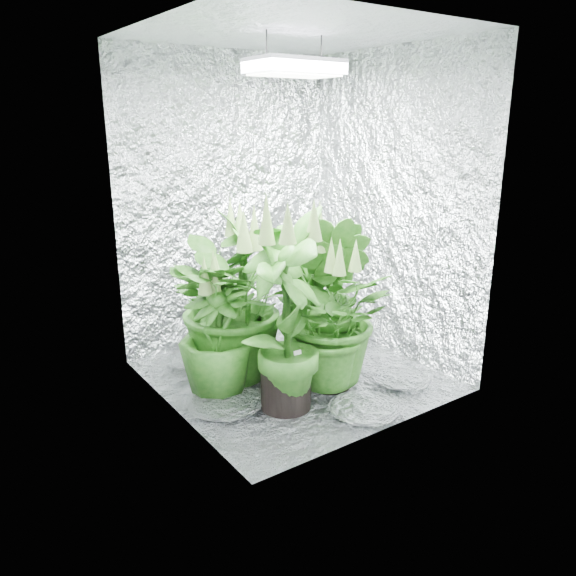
# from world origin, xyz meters

# --- Properties ---
(ground) EXTENTS (1.60, 1.60, 0.00)m
(ground) POSITION_xyz_m (0.00, 0.00, 0.00)
(ground) COLOR silver
(ground) RESTS_ON ground
(walls) EXTENTS (1.62, 1.62, 2.00)m
(walls) POSITION_xyz_m (0.00, 0.00, 1.00)
(walls) COLOR silver
(walls) RESTS_ON ground
(ceiling) EXTENTS (1.60, 1.60, 0.01)m
(ceiling) POSITION_xyz_m (0.00, 0.00, 2.00)
(ceiling) COLOR silver
(ceiling) RESTS_ON walls
(grow_lamp) EXTENTS (0.50, 0.30, 0.22)m
(grow_lamp) POSITION_xyz_m (0.00, 0.00, 1.83)
(grow_lamp) COLOR gray
(grow_lamp) RESTS_ON ceiling
(plant_a) EXTENTS (1.02, 1.02, 1.08)m
(plant_a) POSITION_xyz_m (-0.31, 0.18, 0.51)
(plant_a) COLOR black
(plant_a) RESTS_ON ground
(plant_b) EXTENTS (0.69, 0.69, 1.07)m
(plant_b) POSITION_xyz_m (-0.07, 0.47, 0.50)
(plant_b) COLOR black
(plant_b) RESTS_ON ground
(plant_c) EXTENTS (0.45, 0.45, 0.88)m
(plant_c) POSITION_xyz_m (0.25, 0.21, 0.39)
(plant_c) COLOR black
(plant_c) RESTS_ON ground
(plant_d) EXTENTS (0.54, 0.54, 0.87)m
(plant_d) POSITION_xyz_m (-0.51, 0.04, 0.40)
(plant_d) COLOR black
(plant_d) RESTS_ON ground
(plant_e) EXTENTS (1.02, 1.02, 0.93)m
(plant_e) POSITION_xyz_m (0.09, -0.25, 0.44)
(plant_e) COLOR black
(plant_e) RESTS_ON ground
(plant_f) EXTENTS (0.70, 0.70, 1.20)m
(plant_f) POSITION_xyz_m (-0.27, -0.31, 0.56)
(plant_f) COLOR black
(plant_f) RESTS_ON ground
(plant_g) EXTENTS (0.71, 0.71, 1.09)m
(plant_g) POSITION_xyz_m (0.22, -0.04, 0.50)
(plant_g) COLOR black
(plant_g) RESTS_ON ground
(circulation_fan) EXTENTS (0.17, 0.26, 0.32)m
(circulation_fan) POSITION_xyz_m (0.62, 0.35, 0.13)
(circulation_fan) COLOR black
(circulation_fan) RESTS_ON ground
(plant_label) EXTENTS (0.05, 0.02, 0.07)m
(plant_label) POSITION_xyz_m (-0.21, -0.34, 0.30)
(plant_label) COLOR white
(plant_label) RESTS_ON plant_f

